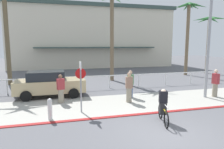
% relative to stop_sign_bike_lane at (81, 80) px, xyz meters
% --- Properties ---
extents(ground_plane, '(80.00, 80.00, 0.00)m').
position_rel_stop_sign_bike_lane_xyz_m(ground_plane, '(2.82, 6.76, -1.68)').
color(ground_plane, '#5B5B60').
extents(sidewalk_strip, '(44.00, 4.00, 0.02)m').
position_rel_stop_sign_bike_lane_xyz_m(sidewalk_strip, '(2.82, 0.96, -1.67)').
color(sidewalk_strip, '#ADAAA0').
rests_on(sidewalk_strip, ground).
extents(curb_paint, '(44.00, 0.24, 0.03)m').
position_rel_stop_sign_bike_lane_xyz_m(curb_paint, '(2.82, -1.04, -1.66)').
color(curb_paint, maroon).
rests_on(curb_paint, ground).
extents(building_backdrop, '(24.63, 12.86, 9.17)m').
position_rel_stop_sign_bike_lane_xyz_m(building_backdrop, '(4.41, 24.48, 2.93)').
color(building_backdrop, beige).
rests_on(building_backdrop, ground).
extents(rail_fence, '(19.58, 0.08, 1.04)m').
position_rel_stop_sign_bike_lane_xyz_m(rail_fence, '(2.82, 5.26, -0.83)').
color(rail_fence, white).
rests_on(rail_fence, ground).
extents(stop_sign_bike_lane, '(0.52, 0.56, 2.56)m').
position_rel_stop_sign_bike_lane_xyz_m(stop_sign_bike_lane, '(0.00, 0.00, 0.00)').
color(stop_sign_bike_lane, gray).
rests_on(stop_sign_bike_lane, ground).
extents(bollard_1, '(0.20, 0.20, 1.00)m').
position_rel_stop_sign_bike_lane_xyz_m(bollard_1, '(-1.48, -0.65, -1.16)').
color(bollard_1, white).
rests_on(bollard_1, ground).
extents(streetlight_curb, '(0.24, 2.54, 7.50)m').
position_rel_stop_sign_bike_lane_xyz_m(streetlight_curb, '(8.10, 0.70, 2.60)').
color(streetlight_curb, '#9EA0A5').
rests_on(streetlight_curb, ground).
extents(palm_tree_2, '(3.44, 3.30, 7.97)m').
position_rel_stop_sign_bike_lane_xyz_m(palm_tree_2, '(3.96, 8.68, 4.45)').
color(palm_tree_2, '#756047').
rests_on(palm_tree_2, ground).
extents(palm_tree_3, '(3.18, 3.16, 7.95)m').
position_rel_stop_sign_bike_lane_xyz_m(palm_tree_3, '(12.90, 9.95, 4.41)').
color(palm_tree_3, '#756047').
rests_on(palm_tree_3, ground).
extents(palm_tree_4, '(3.10, 3.51, 6.63)m').
position_rel_stop_sign_bike_lane_xyz_m(palm_tree_4, '(16.01, 10.40, 3.36)').
color(palm_tree_4, brown).
rests_on(palm_tree_4, ground).
extents(car_tan_1, '(4.40, 2.02, 1.69)m').
position_rel_stop_sign_bike_lane_xyz_m(car_tan_1, '(-1.62, 3.73, -0.81)').
color(car_tan_1, tan).
rests_on(car_tan_1, ground).
extents(cyclist_yellow_0, '(0.56, 1.77, 1.50)m').
position_rel_stop_sign_bike_lane_xyz_m(cyclist_yellow_0, '(3.32, -2.20, -0.98)').
color(cyclist_yellow_0, black).
rests_on(cyclist_yellow_0, ground).
extents(pedestrian_0, '(0.48, 0.44, 1.76)m').
position_rel_stop_sign_bike_lane_xyz_m(pedestrian_0, '(3.39, 2.16, -0.86)').
color(pedestrian_0, '#384C7A').
rests_on(pedestrian_0, ground).
extents(pedestrian_1, '(0.47, 0.41, 1.69)m').
position_rel_stop_sign_bike_lane_xyz_m(pedestrian_1, '(-0.95, 2.01, -0.90)').
color(pedestrian_1, gray).
rests_on(pedestrian_1, ground).
extents(pedestrian_2, '(0.44, 0.37, 1.79)m').
position_rel_stop_sign_bike_lane_xyz_m(pedestrian_2, '(2.93, 1.11, -0.84)').
color(pedestrian_2, gray).
rests_on(pedestrian_2, ground).
extents(pedestrian_3, '(0.37, 0.44, 1.81)m').
position_rel_stop_sign_bike_lane_xyz_m(pedestrian_3, '(8.77, 0.86, -0.83)').
color(pedestrian_3, gray).
rests_on(pedestrian_3, ground).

